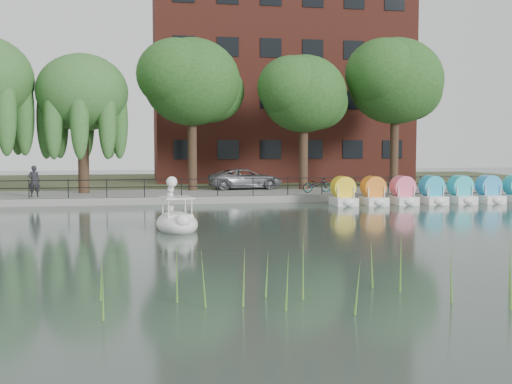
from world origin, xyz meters
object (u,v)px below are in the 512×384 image
object	(u,v)px
pedestrian	(34,179)
swan_boat	(177,219)
bicycle	(317,184)
minivan	(246,177)

from	to	relation	value
pedestrian	swan_boat	world-z (taller)	pedestrian
pedestrian	swan_boat	size ratio (longest dim) A/B	0.75
bicycle	swan_boat	xyz separation A→B (m)	(-9.00, -12.54, -0.46)
minivan	pedestrian	xyz separation A→B (m)	(-12.30, -4.04, 0.24)
pedestrian	minivan	bearing A→B (deg)	-163.66
minivan	swan_boat	bearing A→B (deg)	156.98
swan_boat	bicycle	bearing A→B (deg)	44.20
minivan	pedestrian	distance (m)	12.95
minivan	bicycle	size ratio (longest dim) A/B	3.14
bicycle	swan_boat	world-z (taller)	swan_boat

